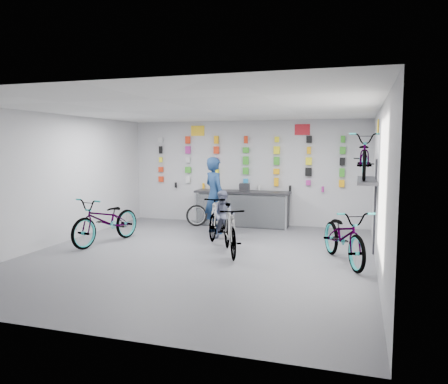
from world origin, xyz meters
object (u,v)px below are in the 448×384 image
(customer, at_px, (224,215))
(bike_center, at_px, (230,230))
(bike_left, at_px, (107,220))
(bike_service, at_px, (218,216))
(counter, at_px, (242,209))
(bike_right, at_px, (344,236))
(clerk, at_px, (215,195))

(customer, bearing_deg, bike_center, -66.86)
(bike_left, distance_m, bike_service, 2.67)
(counter, relative_size, bike_right, 1.32)
(bike_service, relative_size, customer, 1.49)
(counter, distance_m, customer, 1.95)
(bike_center, relative_size, clerk, 0.88)
(bike_right, bearing_deg, bike_center, 157.45)
(bike_left, xyz_separation_m, bike_service, (2.26, 1.42, -0.01))
(bike_left, bearing_deg, bike_right, 10.02)
(bike_service, height_order, clerk, clerk)
(counter, distance_m, bike_center, 3.31)
(bike_right, distance_m, clerk, 3.94)
(counter, relative_size, bike_left, 1.29)
(bike_right, bearing_deg, customer, 132.57)
(bike_left, distance_m, clerk, 2.82)
(bike_right, height_order, bike_service, bike_right)
(bike_center, bearing_deg, counter, 76.89)
(bike_center, xyz_separation_m, customer, (-0.55, 1.31, 0.08))
(bike_left, bearing_deg, customer, 36.50)
(bike_left, bearing_deg, bike_center, 8.64)
(counter, bearing_deg, clerk, -109.98)
(counter, height_order, bike_right, bike_right)
(bike_right, distance_m, customer, 3.13)
(bike_service, bearing_deg, customer, -53.91)
(counter, xyz_separation_m, customer, (0.05, -1.95, 0.11))
(counter, bearing_deg, bike_service, -96.15)
(bike_center, bearing_deg, bike_service, 92.86)
(counter, bearing_deg, bike_right, -48.18)
(bike_left, xyz_separation_m, bike_right, (5.34, -0.13, -0.01))
(bike_service, distance_m, customer, 0.35)
(counter, distance_m, bike_service, 1.70)
(bike_left, distance_m, bike_center, 3.04)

